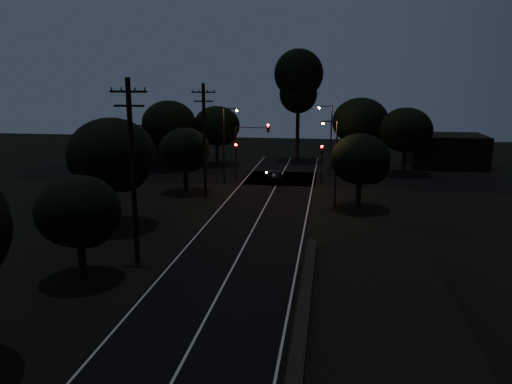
% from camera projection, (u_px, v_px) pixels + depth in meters
% --- Properties ---
extents(road_surface, '(60.00, 70.00, 0.03)m').
position_uv_depth(road_surface, '(268.00, 201.00, 45.28)').
color(road_surface, black).
rests_on(road_surface, ground).
extents(utility_pole_mid, '(2.20, 0.30, 11.00)m').
position_uv_depth(utility_pole_mid, '(133.00, 169.00, 29.33)').
color(utility_pole_mid, black).
rests_on(utility_pole_mid, ground).
extents(utility_pole_far, '(2.20, 0.30, 10.50)m').
position_uv_depth(utility_pole_far, '(204.00, 139.00, 45.77)').
color(utility_pole_far, black).
rests_on(utility_pole_far, ground).
extents(tree_left_b, '(4.60, 4.60, 5.85)m').
position_uv_depth(tree_left_b, '(80.00, 213.00, 27.05)').
color(tree_left_b, black).
rests_on(tree_left_b, ground).
extents(tree_left_c, '(6.46, 6.46, 8.15)m').
position_uv_depth(tree_left_c, '(114.00, 157.00, 36.68)').
color(tree_left_c, black).
rests_on(tree_left_c, ground).
extents(tree_left_d, '(4.96, 4.96, 6.29)m').
position_uv_depth(tree_left_d, '(186.00, 151.00, 48.26)').
color(tree_left_d, black).
rests_on(tree_left_d, ground).
extents(tree_far_nw, '(5.92, 5.92, 7.50)m').
position_uv_depth(tree_far_nw, '(218.00, 127.00, 63.55)').
color(tree_far_nw, black).
rests_on(tree_far_nw, ground).
extents(tree_far_w, '(6.53, 6.53, 8.33)m').
position_uv_depth(tree_far_w, '(171.00, 125.00, 60.28)').
color(tree_far_w, black).
rests_on(tree_far_w, ground).
extents(tree_far_ne, '(6.83, 6.83, 8.64)m').
position_uv_depth(tree_far_ne, '(362.00, 123.00, 60.75)').
color(tree_far_ne, black).
rests_on(tree_far_ne, ground).
extents(tree_far_e, '(6.05, 6.05, 7.68)m').
position_uv_depth(tree_far_e, '(408.00, 131.00, 57.29)').
color(tree_far_e, black).
rests_on(tree_far_e, ground).
extents(tree_right_a, '(5.06, 5.06, 6.43)m').
position_uv_depth(tree_right_a, '(362.00, 161.00, 41.98)').
color(tree_right_a, black).
rests_on(tree_right_a, ground).
extents(tall_pine, '(6.48, 6.48, 14.72)m').
position_uv_depth(tall_pine, '(298.00, 81.00, 65.78)').
color(tall_pine, black).
rests_on(tall_pine, ground).
extents(building_left, '(10.00, 8.00, 4.40)m').
position_uv_depth(building_left, '(141.00, 144.00, 67.82)').
color(building_left, black).
rests_on(building_left, ground).
extents(building_right, '(9.00, 7.00, 4.00)m').
position_uv_depth(building_right, '(446.00, 150.00, 63.01)').
color(building_right, black).
rests_on(building_right, ground).
extents(signal_left, '(0.28, 0.35, 4.10)m').
position_uv_depth(signal_left, '(236.00, 155.00, 53.86)').
color(signal_left, black).
rests_on(signal_left, ground).
extents(signal_right, '(0.28, 0.35, 4.10)m').
position_uv_depth(signal_right, '(322.00, 157.00, 52.52)').
color(signal_right, black).
rests_on(signal_right, ground).
extents(signal_mast, '(3.70, 0.35, 6.25)m').
position_uv_depth(signal_mast, '(251.00, 141.00, 53.28)').
color(signal_mast, black).
rests_on(signal_mast, ground).
extents(streetlight_a, '(1.66, 0.26, 8.00)m').
position_uv_depth(streetlight_a, '(226.00, 140.00, 51.64)').
color(streetlight_a, black).
rests_on(streetlight_a, ground).
extents(streetlight_b, '(1.66, 0.26, 8.00)m').
position_uv_depth(streetlight_b, '(329.00, 136.00, 55.88)').
color(streetlight_b, black).
rests_on(streetlight_b, ground).
extents(streetlight_c, '(1.46, 0.26, 7.50)m').
position_uv_depth(streetlight_c, '(334.00, 158.00, 42.38)').
color(streetlight_c, black).
rests_on(streetlight_c, ground).
extents(car, '(2.70, 4.33, 1.37)m').
position_uv_depth(car, '(275.00, 176.00, 53.59)').
color(car, black).
rests_on(car, ground).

